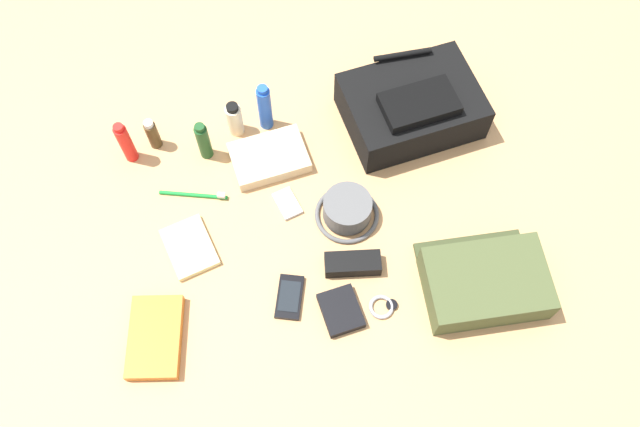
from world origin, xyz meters
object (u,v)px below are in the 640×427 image
Objects in this scene: toiletry_pouch at (485,282)px; lotion_bottle at (235,119)px; sunglasses_case at (353,264)px; deodorant_spray at (265,107)px; wallet at (341,311)px; wristwatch at (383,307)px; backpack at (412,106)px; media_player at (287,204)px; folded_towel at (269,157)px; cell_phone at (290,297)px; paperback_novel at (155,337)px; notepad at (190,247)px; bucket_hat at (347,210)px; cologne_bottle at (153,134)px; toothbrush at (197,195)px; sunscreen_spray at (126,143)px; shampoo_bottle at (204,141)px.

toiletry_pouch is 0.79m from lotion_bottle.
deodorant_spray is at bearing 115.26° from sunglasses_case.
toiletry_pouch is 2.74× the size of wallet.
lotion_bottle is 1.61× the size of wristwatch.
backpack is 0.44m from media_player.
lotion_bottle is at bearing 122.07° from folded_towel.
backpack reaches higher than wristwatch.
backpack is at bearing 95.02° from toiletry_pouch.
cell_phone is (-0.03, -0.52, -0.07)m from deodorant_spray.
paperback_novel reaches higher than notepad.
sunglasses_case is (-0.02, -0.15, -0.01)m from bucket_hat.
cologne_bottle is at bearing 130.64° from wristwatch.
media_player is at bearing 80.97° from cell_phone.
toothbrush is at bearing -161.41° from folded_towel.
cell_phone reaches higher than wristwatch.
lotion_bottle is 0.60m from wallet.
bucket_hat is 1.21× the size of sunglasses_case.
cell_phone is 0.18m from sunglasses_case.
paperback_novel is (-0.36, -0.56, -0.07)m from deodorant_spray.
sunglasses_case is (0.15, -0.35, 0.00)m from folded_towel.
lotion_bottle reaches higher than folded_towel.
media_player is 0.28m from notepad.
sunscreen_spray is at bearing 151.61° from bucket_hat.
toothbrush is 0.22m from folded_towel.
sunscreen_spray is at bearing 166.52° from folded_towel.
deodorant_spray is (0.09, 0.00, 0.03)m from lotion_bottle.
backpack reaches higher than bucket_hat.
media_player is 1.34× the size of wristwatch.
deodorant_spray is 0.62m from wristwatch.
shampoo_bottle is at bearing 59.68° from notepad.
bucket_hat is at bearing -12.43° from notepad.
backpack is 0.49m from lotion_bottle.
sunscreen_spray reaches higher than sunglasses_case.
shampoo_bottle is at bearing 109.98° from wallet.
cell_phone is at bearing -133.90° from bucket_hat.
shampoo_bottle is at bearing -146.23° from lotion_bottle.
sunscreen_spray is 1.57× the size of media_player.
toiletry_pouch is at bearing -12.99° from sunglasses_case.
shampoo_bottle is 0.18m from folded_towel.
wallet is 0.12m from sunglasses_case.
media_player is (0.04, 0.26, -0.00)m from cell_phone.
toothbrush is at bearing 148.99° from toiletry_pouch.
wallet is (0.26, -0.52, -0.05)m from shampoo_bottle.
toiletry_pouch is 0.77m from toothbrush.
sunglasses_case is (0.52, -0.44, -0.05)m from sunscreen_spray.
toiletry_pouch reaches higher than cell_phone.
folded_towel is (-0.02, 0.14, 0.01)m from media_player.
folded_towel is (0.07, -0.12, -0.04)m from lotion_bottle.
cologne_bottle reaches higher than notepad.
cell_phone is at bearing -92.40° from folded_towel.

